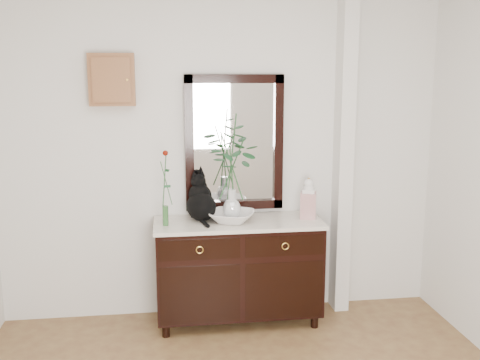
{
  "coord_description": "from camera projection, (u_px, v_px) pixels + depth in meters",
  "views": [
    {
      "loc": [
        -0.48,
        -2.52,
        2.02
      ],
      "look_at": [
        0.1,
        1.63,
        1.2
      ],
      "focal_mm": 42.0,
      "sensor_mm": 36.0,
      "label": 1
    }
  ],
  "objects": [
    {
      "name": "wall_mirror",
      "position": [
        234.0,
        143.0,
        4.55
      ],
      "size": [
        0.8,
        0.06,
        1.1
      ],
      "color": "black",
      "rests_on": "wall_back"
    },
    {
      "name": "lotus_bowl",
      "position": [
        232.0,
        217.0,
        4.4
      ],
      "size": [
        0.45,
        0.45,
        0.09
      ],
      "primitive_type": "imported",
      "rotation": [
        0.0,
        0.0,
        -0.37
      ],
      "color": "silver",
      "rests_on": "sideboard"
    },
    {
      "name": "bud_vase_rose",
      "position": [
        165.0,
        188.0,
        4.25
      ],
      "size": [
        0.09,
        0.09,
        0.59
      ],
      "primitive_type": null,
      "rotation": [
        0.0,
        0.0,
        -0.33
      ],
      "color": "#336432",
      "rests_on": "sideboard"
    },
    {
      "name": "ginger_jar",
      "position": [
        308.0,
        198.0,
        4.49
      ],
      "size": [
        0.15,
        0.15,
        0.33
      ],
      "primitive_type": null,
      "rotation": [
        0.0,
        0.0,
        -0.29
      ],
      "color": "white",
      "rests_on": "sideboard"
    },
    {
      "name": "pilaster",
      "position": [
        343.0,
        153.0,
        4.63
      ],
      "size": [
        0.12,
        0.2,
        2.7
      ],
      "primitive_type": "cube",
      "color": "silver",
      "rests_on": "ground"
    },
    {
      "name": "key_cabinet",
      "position": [
        112.0,
        80.0,
        4.3
      ],
      "size": [
        0.35,
        0.1,
        0.4
      ],
      "primitive_type": "cube",
      "color": "brown",
      "rests_on": "wall_back"
    },
    {
      "name": "wall_back",
      "position": [
        222.0,
        154.0,
        4.57
      ],
      "size": [
        3.6,
        0.04,
        2.7
      ],
      "primitive_type": "cube",
      "color": "silver",
      "rests_on": "ground"
    },
    {
      "name": "sideboard",
      "position": [
        238.0,
        266.0,
        4.51
      ],
      "size": [
        1.33,
        0.52,
        0.82
      ],
      "color": "black",
      "rests_on": "ground"
    },
    {
      "name": "vase_branches",
      "position": [
        232.0,
        167.0,
        4.32
      ],
      "size": [
        0.45,
        0.45,
        0.84
      ],
      "primitive_type": null,
      "rotation": [
        0.0,
        0.0,
        -0.13
      ],
      "color": "silver",
      "rests_on": "lotus_bowl"
    },
    {
      "name": "cat",
      "position": [
        201.0,
        197.0,
        4.43
      ],
      "size": [
        0.32,
        0.37,
        0.37
      ],
      "primitive_type": null,
      "rotation": [
        0.0,
        0.0,
        0.23
      ],
      "color": "black",
      "rests_on": "sideboard"
    }
  ]
}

